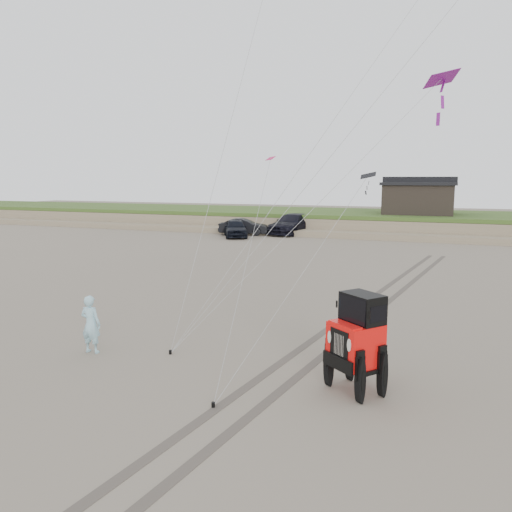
% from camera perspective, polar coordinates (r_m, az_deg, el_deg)
% --- Properties ---
extents(ground, '(160.00, 160.00, 0.00)m').
position_cam_1_polar(ground, '(12.69, -2.19, -13.83)').
color(ground, '#6B6054').
rests_on(ground, ground).
extents(dune_ridge, '(160.00, 14.25, 1.73)m').
position_cam_1_polar(dune_ridge, '(48.64, 15.65, 3.70)').
color(dune_ridge, '#7A6B54').
rests_on(dune_ridge, ground).
extents(cabin, '(6.40, 5.40, 3.35)m').
position_cam_1_polar(cabin, '(47.84, 18.11, 6.41)').
color(cabin, black).
rests_on(cabin, dune_ridge).
extents(truck_a, '(3.66, 4.80, 1.52)m').
position_cam_1_polar(truck_a, '(42.27, -2.37, 3.21)').
color(truck_a, black).
rests_on(truck_a, ground).
extents(truck_b, '(4.58, 2.51, 1.43)m').
position_cam_1_polar(truck_b, '(43.92, -1.41, 3.36)').
color(truck_b, black).
rests_on(truck_b, ground).
extents(truck_c, '(3.60, 6.54, 1.80)m').
position_cam_1_polar(truck_c, '(44.74, 4.21, 3.68)').
color(truck_c, black).
rests_on(truck_c, ground).
extents(jeep, '(4.74, 5.21, 1.84)m').
position_cam_1_polar(jeep, '(11.89, 11.28, -10.84)').
color(jeep, '#FA100D').
rests_on(jeep, ground).
extents(man, '(0.62, 0.43, 1.66)m').
position_cam_1_polar(man, '(14.93, -18.36, -7.40)').
color(man, '#7FB5C5').
rests_on(man, ground).
extents(kite_flock, '(9.56, 5.46, 8.29)m').
position_cam_1_polar(kite_flock, '(20.16, 17.30, 21.82)').
color(kite_flock, '#5EF12A').
rests_on(kite_flock, ground).
extents(stake_main, '(0.08, 0.08, 0.12)m').
position_cam_1_polar(stake_main, '(14.49, -9.77, -10.77)').
color(stake_main, black).
rests_on(stake_main, ground).
extents(stake_aux, '(0.08, 0.08, 0.12)m').
position_cam_1_polar(stake_aux, '(11.26, -4.91, -16.58)').
color(stake_aux, black).
rests_on(stake_aux, ground).
extents(tire_tracks, '(5.22, 29.74, 0.01)m').
position_cam_1_polar(tire_tracks, '(19.55, 12.74, -5.87)').
color(tire_tracks, '#4C443D').
rests_on(tire_tracks, ground).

